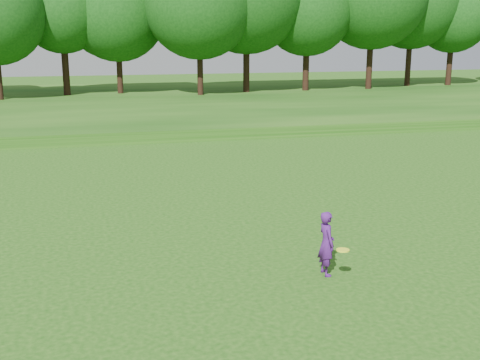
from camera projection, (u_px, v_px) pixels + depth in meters
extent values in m
plane|color=#15470D|center=(140.00, 326.00, 11.19)|extent=(140.00, 140.00, 0.00)
cube|color=#15470D|center=(101.00, 105.00, 43.18)|extent=(130.00, 30.00, 0.60)
cube|color=gray|center=(107.00, 142.00, 30.04)|extent=(130.00, 1.60, 0.04)
imported|color=#4D1970|center=(326.00, 243.00, 13.40)|extent=(0.38, 0.55, 1.47)
cylinder|color=#F7FF28|center=(343.00, 250.00, 12.94)|extent=(0.29, 0.29, 0.03)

